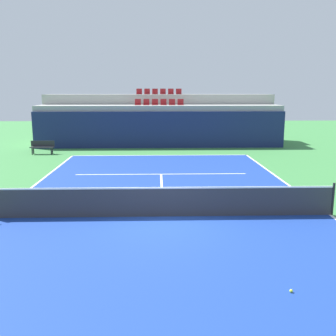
% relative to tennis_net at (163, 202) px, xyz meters
% --- Properties ---
extents(ground_plane, '(80.00, 80.00, 0.00)m').
position_rel_tennis_net_xyz_m(ground_plane, '(0.00, 0.00, -0.51)').
color(ground_plane, '#387A3D').
extents(court_surface, '(11.00, 24.00, 0.01)m').
position_rel_tennis_net_xyz_m(court_surface, '(0.00, 0.00, -0.50)').
color(court_surface, navy).
rests_on(court_surface, ground_plane).
extents(baseline_far, '(11.00, 0.10, 0.00)m').
position_rel_tennis_net_xyz_m(baseline_far, '(0.00, 11.95, -0.50)').
color(baseline_far, white).
rests_on(baseline_far, court_surface).
extents(sideline_right, '(0.10, 24.00, 0.00)m').
position_rel_tennis_net_xyz_m(sideline_right, '(5.45, 0.00, -0.50)').
color(sideline_right, white).
rests_on(sideline_right, court_surface).
extents(service_line_far, '(8.26, 0.10, 0.00)m').
position_rel_tennis_net_xyz_m(service_line_far, '(0.00, 6.40, -0.50)').
color(service_line_far, white).
rests_on(service_line_far, court_surface).
extents(centre_service_line, '(0.10, 6.40, 0.00)m').
position_rel_tennis_net_xyz_m(centre_service_line, '(0.00, 3.20, -0.50)').
color(centre_service_line, white).
rests_on(centre_service_line, court_surface).
extents(back_wall, '(17.65, 0.30, 2.56)m').
position_rel_tennis_net_xyz_m(back_wall, '(0.00, 15.24, 0.77)').
color(back_wall, navy).
rests_on(back_wall, ground_plane).
extents(stands_tier_lower, '(17.65, 2.40, 2.95)m').
position_rel_tennis_net_xyz_m(stands_tier_lower, '(0.00, 16.59, 0.97)').
color(stands_tier_lower, '#9E9E99').
rests_on(stands_tier_lower, ground_plane).
extents(stands_tier_upper, '(17.65, 2.40, 3.71)m').
position_rel_tennis_net_xyz_m(stands_tier_upper, '(0.00, 18.99, 1.34)').
color(stands_tier_upper, '#9E9E99').
rests_on(stands_tier_upper, ground_plane).
extents(seating_row_lower, '(3.57, 0.44, 0.44)m').
position_rel_tennis_net_xyz_m(seating_row_lower, '(0.00, 16.68, 2.57)').
color(seating_row_lower, maroon).
rests_on(seating_row_lower, stands_tier_lower).
extents(seating_row_upper, '(3.57, 0.44, 0.44)m').
position_rel_tennis_net_xyz_m(seating_row_upper, '(0.00, 19.08, 3.32)').
color(seating_row_upper, maroon).
rests_on(seating_row_upper, stands_tier_upper).
extents(tennis_net, '(11.08, 0.08, 1.07)m').
position_rel_tennis_net_xyz_m(tennis_net, '(0.00, 0.00, 0.00)').
color(tennis_net, black).
rests_on(tennis_net, court_surface).
extents(player_bench, '(1.50, 0.40, 0.85)m').
position_rel_tennis_net_xyz_m(player_bench, '(-7.51, 12.74, -0.00)').
color(player_bench, '#232328').
rests_on(player_bench, ground_plane).
extents(tennis_ball_0, '(0.07, 0.07, 0.07)m').
position_rel_tennis_net_xyz_m(tennis_ball_0, '(2.48, -4.85, -0.47)').
color(tennis_ball_0, '#CCE033').
rests_on(tennis_ball_0, court_surface).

